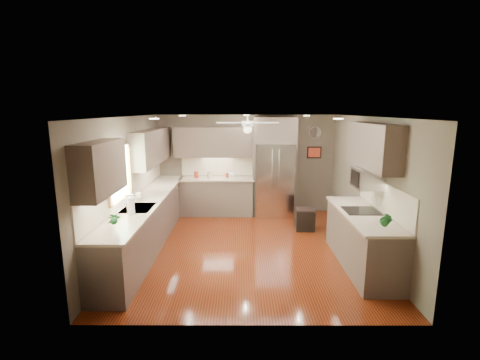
{
  "coord_description": "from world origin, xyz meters",
  "views": [
    {
      "loc": [
        -0.13,
        -6.36,
        2.63
      ],
      "look_at": [
        -0.14,
        0.6,
        1.21
      ],
      "focal_mm": 26.0,
      "sensor_mm": 36.0,
      "label": 1
    }
  ],
  "objects_px": {
    "canister_c": "(211,174)",
    "potted_plant_left": "(113,219)",
    "refrigerator": "(274,168)",
    "canister_d": "(227,175)",
    "canister_a": "(196,175)",
    "paper_towel": "(131,206)",
    "canister_b": "(209,175)",
    "stool": "(305,219)",
    "potted_plant_right": "(386,221)",
    "bowl": "(232,177)",
    "soap_bottle": "(139,195)",
    "microwave": "(367,178)"
  },
  "relations": [
    {
      "from": "soap_bottle",
      "to": "potted_plant_left",
      "type": "bearing_deg",
      "value": -86.14
    },
    {
      "from": "microwave",
      "to": "soap_bottle",
      "type": "bearing_deg",
      "value": 172.19
    },
    {
      "from": "soap_bottle",
      "to": "microwave",
      "type": "relative_size",
      "value": 0.37
    },
    {
      "from": "canister_a",
      "to": "soap_bottle",
      "type": "height_order",
      "value": "soap_bottle"
    },
    {
      "from": "canister_a",
      "to": "canister_d",
      "type": "bearing_deg",
      "value": 3.02
    },
    {
      "from": "canister_b",
      "to": "canister_d",
      "type": "height_order",
      "value": "canister_b"
    },
    {
      "from": "soap_bottle",
      "to": "microwave",
      "type": "bearing_deg",
      "value": -7.81
    },
    {
      "from": "canister_a",
      "to": "paper_towel",
      "type": "distance_m",
      "value": 3.16
    },
    {
      "from": "potted_plant_right",
      "to": "canister_a",
      "type": "bearing_deg",
      "value": 129.14
    },
    {
      "from": "soap_bottle",
      "to": "stool",
      "type": "xyz_separation_m",
      "value": [
        3.35,
        1.02,
        -0.8
      ]
    },
    {
      "from": "soap_bottle",
      "to": "paper_towel",
      "type": "relative_size",
      "value": 0.66
    },
    {
      "from": "canister_c",
      "to": "stool",
      "type": "height_order",
      "value": "canister_c"
    },
    {
      "from": "soap_bottle",
      "to": "bowl",
      "type": "xyz_separation_m",
      "value": [
        1.7,
        2.22,
        -0.08
      ]
    },
    {
      "from": "potted_plant_right",
      "to": "bowl",
      "type": "bearing_deg",
      "value": 120.06
    },
    {
      "from": "canister_d",
      "to": "paper_towel",
      "type": "height_order",
      "value": "paper_towel"
    },
    {
      "from": "canister_d",
      "to": "bowl",
      "type": "bearing_deg",
      "value": 2.52
    },
    {
      "from": "canister_d",
      "to": "potted_plant_right",
      "type": "relative_size",
      "value": 0.35
    },
    {
      "from": "potted_plant_left",
      "to": "refrigerator",
      "type": "distance_m",
      "value": 4.64
    },
    {
      "from": "canister_b",
      "to": "soap_bottle",
      "type": "distance_m",
      "value": 2.46
    },
    {
      "from": "potted_plant_left",
      "to": "refrigerator",
      "type": "bearing_deg",
      "value": 55.22
    },
    {
      "from": "potted_plant_left",
      "to": "potted_plant_right",
      "type": "xyz_separation_m",
      "value": [
        3.86,
        -0.05,
        -0.01
      ]
    },
    {
      "from": "stool",
      "to": "refrigerator",
      "type": "bearing_deg",
      "value": 117.52
    },
    {
      "from": "canister_c",
      "to": "stool",
      "type": "relative_size",
      "value": 0.4
    },
    {
      "from": "canister_d",
      "to": "canister_c",
      "type": "bearing_deg",
      "value": -173.18
    },
    {
      "from": "canister_d",
      "to": "potted_plant_right",
      "type": "bearing_deg",
      "value": -58.64
    },
    {
      "from": "potted_plant_left",
      "to": "paper_towel",
      "type": "bearing_deg",
      "value": 88.4
    },
    {
      "from": "canister_c",
      "to": "potted_plant_left",
      "type": "xyz_separation_m",
      "value": [
        -1.06,
        -3.83,
        0.07
      ]
    },
    {
      "from": "bowl",
      "to": "stool",
      "type": "height_order",
      "value": "bowl"
    },
    {
      "from": "canister_a",
      "to": "soap_bottle",
      "type": "relative_size",
      "value": 0.81
    },
    {
      "from": "microwave",
      "to": "canister_d",
      "type": "bearing_deg",
      "value": 132.01
    },
    {
      "from": "potted_plant_left",
      "to": "refrigerator",
      "type": "height_order",
      "value": "refrigerator"
    },
    {
      "from": "canister_a",
      "to": "canister_b",
      "type": "distance_m",
      "value": 0.31
    },
    {
      "from": "canister_b",
      "to": "canister_c",
      "type": "xyz_separation_m",
      "value": [
        0.05,
        -0.02,
        0.02
      ]
    },
    {
      "from": "canister_c",
      "to": "refrigerator",
      "type": "relative_size",
      "value": 0.08
    },
    {
      "from": "soap_bottle",
      "to": "potted_plant_left",
      "type": "distance_m",
      "value": 1.67
    },
    {
      "from": "canister_a",
      "to": "canister_c",
      "type": "height_order",
      "value": "canister_c"
    },
    {
      "from": "refrigerator",
      "to": "paper_towel",
      "type": "distance_m",
      "value": 4.03
    },
    {
      "from": "canister_d",
      "to": "refrigerator",
      "type": "bearing_deg",
      "value": -3.46
    },
    {
      "from": "potted_plant_left",
      "to": "microwave",
      "type": "height_order",
      "value": "microwave"
    },
    {
      "from": "canister_d",
      "to": "soap_bottle",
      "type": "relative_size",
      "value": 0.53
    },
    {
      "from": "canister_a",
      "to": "refrigerator",
      "type": "height_order",
      "value": "refrigerator"
    },
    {
      "from": "potted_plant_right",
      "to": "bowl",
      "type": "xyz_separation_m",
      "value": [
        -2.28,
        3.93,
        -0.13
      ]
    },
    {
      "from": "canister_d",
      "to": "potted_plant_right",
      "type": "distance_m",
      "value": 4.6
    },
    {
      "from": "canister_b",
      "to": "stool",
      "type": "height_order",
      "value": "canister_b"
    },
    {
      "from": "canister_d",
      "to": "paper_towel",
      "type": "relative_size",
      "value": 0.35
    },
    {
      "from": "canister_a",
      "to": "potted_plant_left",
      "type": "relative_size",
      "value": 0.51
    },
    {
      "from": "canister_c",
      "to": "paper_towel",
      "type": "distance_m",
      "value": 3.25
    },
    {
      "from": "stool",
      "to": "canister_d",
      "type": "bearing_deg",
      "value": 145.74
    },
    {
      "from": "microwave",
      "to": "canister_a",
      "type": "bearing_deg",
      "value": 140.08
    },
    {
      "from": "bowl",
      "to": "canister_d",
      "type": "bearing_deg",
      "value": -177.48
    }
  ]
}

